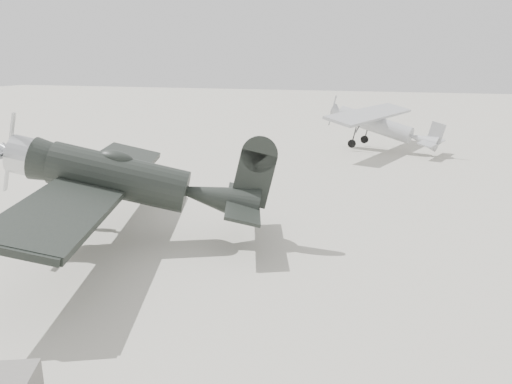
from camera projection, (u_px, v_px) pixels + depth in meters
ground at (264, 251)px, 16.11m from camera, size 160.00×160.00×0.00m
lowwing_monoplane at (132, 181)px, 16.48m from camera, size 8.90×12.21×3.96m
highwing_monoplane at (379, 122)px, 32.90m from camera, size 7.74×10.75×3.06m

